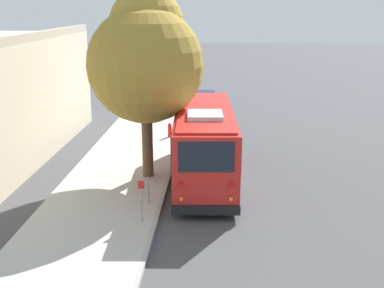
% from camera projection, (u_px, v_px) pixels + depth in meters
% --- Properties ---
extents(ground_plane, '(160.00, 160.00, 0.00)m').
position_uv_depth(ground_plane, '(213.00, 184.00, 20.77)').
color(ground_plane, '#474749').
extents(sidewalk_slab, '(80.00, 4.46, 0.15)m').
position_uv_depth(sidewalk_slab, '(115.00, 181.00, 20.98)').
color(sidewalk_slab, '#B2AFA8').
rests_on(sidewalk_slab, ground).
extents(curb_strip, '(80.00, 0.14, 0.15)m').
position_uv_depth(curb_strip, '(167.00, 182.00, 20.85)').
color(curb_strip, '#9D9A94').
rests_on(curb_strip, ground).
extents(shuttle_bus, '(8.62, 3.04, 3.38)m').
position_uv_depth(shuttle_bus, '(204.00, 141.00, 20.74)').
color(shuttle_bus, red).
rests_on(shuttle_bus, ground).
extents(parked_sedan_silver, '(4.30, 1.75, 1.29)m').
position_uv_depth(parked_sedan_silver, '(202.00, 118.00, 30.44)').
color(parked_sedan_silver, '#A8AAAF').
rests_on(parked_sedan_silver, ground).
extents(parked_sedan_navy, '(4.23, 1.91, 1.27)m').
position_uv_depth(parked_sedan_navy, '(204.00, 101.00, 35.78)').
color(parked_sedan_navy, '#19234C').
rests_on(parked_sedan_navy, ground).
extents(street_tree, '(4.88, 4.88, 8.07)m').
position_uv_depth(street_tree, '(146.00, 57.00, 20.07)').
color(street_tree, brown).
rests_on(street_tree, sidewalk_slab).
extents(sign_post_near, '(0.06, 0.22, 1.52)m').
position_uv_depth(sign_post_near, '(142.00, 201.00, 16.65)').
color(sign_post_near, gray).
rests_on(sign_post_near, sidewalk_slab).
extents(sign_post_far, '(0.06, 0.06, 1.06)m').
position_uv_depth(sign_post_far, '(148.00, 190.00, 18.30)').
color(sign_post_far, gray).
rests_on(sign_post_far, sidewalk_slab).
extents(fire_hydrant, '(0.22, 0.22, 0.81)m').
position_uv_depth(fire_hydrant, '(170.00, 130.00, 27.60)').
color(fire_hydrant, red).
rests_on(fire_hydrant, sidewalk_slab).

